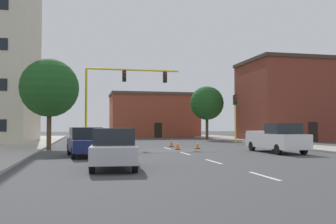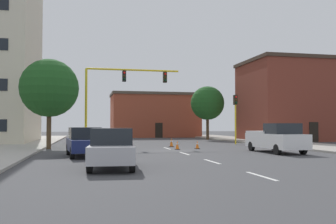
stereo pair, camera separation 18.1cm
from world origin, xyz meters
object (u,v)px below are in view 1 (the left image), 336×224
Objects in this scene: traffic_cone_roadside_a at (172,142)px; sedan_navy_near_left at (85,142)px; tree_right_far at (207,103)px; pickup_truck_white at (277,138)px; traffic_cone_roadside_c at (198,145)px; traffic_light_pole_right at (235,108)px; traffic_signal_gantry at (100,121)px; sedan_silver_mid_left at (114,148)px; traffic_cone_roadside_b at (178,145)px; tree_left_near at (49,88)px.

sedan_navy_near_left is at bearing -130.40° from traffic_cone_roadside_a.
tree_right_far is 1.46× the size of sedan_navy_near_left.
pickup_truck_white is 12.68m from sedan_navy_near_left.
tree_right_far is 22.45m from pickup_truck_white.
tree_right_far is 18.68m from traffic_cone_roadside_c.
traffic_light_pole_right reaches higher than traffic_cone_roadside_c.
tree_right_far reaches higher than traffic_signal_gantry.
traffic_cone_roadside_c is (7.41, 11.78, -0.58)m from sedan_silver_mid_left.
traffic_cone_roadside_c is (8.63, 5.35, -0.58)m from sedan_navy_near_left.
sedan_silver_mid_left is at bearing -116.59° from traffic_cone_roadside_b.
pickup_truck_white is 13.30m from sedan_silver_mid_left.
traffic_light_pole_right is at bearing 53.35° from sedan_silver_mid_left.
traffic_cone_roadside_c is at bearing 31.81° from sedan_navy_near_left.
sedan_silver_mid_left is at bearing -79.27° from sedan_navy_near_left.
traffic_cone_roadside_c is at bearing 57.84° from sedan_silver_mid_left.
traffic_signal_gantry is 1.93× the size of sedan_navy_near_left.
traffic_cone_roadside_c is at bearing 128.78° from pickup_truck_white.
traffic_signal_gantry is at bearing 83.15° from sedan_navy_near_left.
traffic_signal_gantry is 1.67× the size of pickup_truck_white.
tree_left_near reaches higher than traffic_cone_roadside_b.
traffic_cone_roadside_a is (6.08, -1.25, -1.87)m from traffic_signal_gantry.
traffic_light_pole_right reaches higher than pickup_truck_white.
sedan_navy_near_left is 8.50m from traffic_cone_roadside_b.
sedan_silver_mid_left is (-13.90, -28.75, -3.78)m from tree_right_far.
sedan_navy_near_left is 1.01× the size of sedan_silver_mid_left.
tree_right_far reaches higher than pickup_truck_white.
traffic_light_pole_right reaches higher than traffic_cone_roadside_a.
traffic_cone_roadside_c is at bearing -30.75° from traffic_signal_gantry.
traffic_cone_roadside_b is at bearing -15.83° from tree_left_near.
traffic_light_pole_right is 10.09m from traffic_cone_roadside_b.
sedan_navy_near_left is 10.17m from traffic_cone_roadside_c.
traffic_signal_gantry is 13.21× the size of traffic_cone_roadside_b.
pickup_truck_white is 9.87m from traffic_cone_roadside_a.
traffic_cone_roadside_a is 1.10× the size of traffic_cone_roadside_b.
pickup_truck_white is at bearing 30.47° from sedan_silver_mid_left.
pickup_truck_white is 1.17× the size of sedan_silver_mid_left.
traffic_light_pole_right is at bearing 37.87° from sedan_navy_near_left.
traffic_cone_roadside_a is (-5.42, 8.22, -0.61)m from pickup_truck_white.
traffic_cone_roadside_a is 3.62m from traffic_cone_roadside_b.
sedan_silver_mid_left is at bearing -74.09° from tree_left_near.
tree_right_far is 10.71× the size of traffic_cone_roadside_c.
pickup_truck_white is 8.49× the size of traffic_cone_roadside_c.
sedan_navy_near_left is at bearing -148.19° from traffic_cone_roadside_c.
pickup_truck_white is at bearing -39.48° from traffic_signal_gantry.
sedan_silver_mid_left is (-11.46, -6.74, -0.09)m from pickup_truck_white.
traffic_light_pole_right reaches higher than sedan_navy_near_left.
traffic_signal_gantry reaches higher than pickup_truck_white.
tree_right_far is at bearing 85.54° from traffic_light_pole_right.
tree_right_far is (13.95, 12.53, 2.42)m from traffic_signal_gantry.
traffic_signal_gantry is at bearing -174.35° from traffic_light_pole_right.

